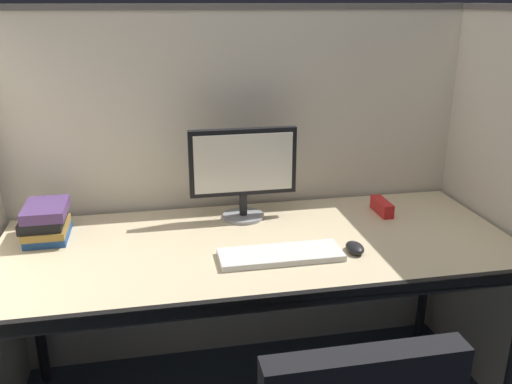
# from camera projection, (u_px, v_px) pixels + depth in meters

# --- Properties ---
(cubicle_partition_rear) EXTENTS (2.21, 0.06, 1.57)m
(cubicle_partition_rear) POSITION_uv_depth(u_px,v_px,m) (239.00, 191.00, 2.41)
(cubicle_partition_rear) COLOR beige
(cubicle_partition_rear) RESTS_ON ground
(desk) EXTENTS (1.90, 0.80, 0.74)m
(desk) POSITION_uv_depth(u_px,v_px,m) (259.00, 256.00, 2.02)
(desk) COLOR beige
(desk) RESTS_ON ground
(monitor_center) EXTENTS (0.43, 0.17, 0.37)m
(monitor_center) POSITION_uv_depth(u_px,v_px,m) (243.00, 168.00, 2.17)
(monitor_center) COLOR gray
(monitor_center) RESTS_ON desk
(keyboard_main) EXTENTS (0.43, 0.15, 0.02)m
(keyboard_main) POSITION_uv_depth(u_px,v_px,m) (281.00, 255.00, 1.89)
(keyboard_main) COLOR silver
(keyboard_main) RESTS_ON desk
(computer_mouse) EXTENTS (0.06, 0.10, 0.04)m
(computer_mouse) POSITION_uv_depth(u_px,v_px,m) (355.00, 248.00, 1.93)
(computer_mouse) COLOR black
(computer_mouse) RESTS_ON desk
(red_stapler) EXTENTS (0.04, 0.15, 0.06)m
(red_stapler) POSITION_uv_depth(u_px,v_px,m) (382.00, 207.00, 2.29)
(red_stapler) COLOR red
(red_stapler) RESTS_ON desk
(book_stack) EXTENTS (0.16, 0.23, 0.14)m
(book_stack) POSITION_uv_depth(u_px,v_px,m) (46.00, 222.00, 2.03)
(book_stack) COLOR #1E478C
(book_stack) RESTS_ON desk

